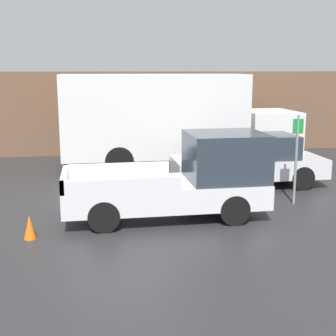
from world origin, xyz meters
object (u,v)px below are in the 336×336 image
at_px(pickup_truck, 187,179).
at_px(newspaper_box, 151,143).
at_px(car, 250,160).
at_px(delivery_truck, 169,118).
at_px(parking_sign, 296,155).
at_px(traffic_cone, 30,227).

bearing_deg(pickup_truck, newspaper_box, 88.10).
relative_size(pickup_truck, car, 1.04).
xyz_separation_m(car, delivery_truck, (-2.04, 3.44, 1.04)).
relative_size(parking_sign, newspaper_box, 2.54).
distance_m(delivery_truck, parking_sign, 6.25).
distance_m(pickup_truck, traffic_cone, 3.96).
distance_m(newspaper_box, traffic_cone, 10.89).
distance_m(delivery_truck, traffic_cone, 8.66).
xyz_separation_m(car, newspaper_box, (-2.36, 6.24, -0.35)).
distance_m(car, traffic_cone, 7.51).
distance_m(parking_sign, newspaper_box, 9.00).
bearing_deg(delivery_truck, traffic_cone, -120.91).
xyz_separation_m(delivery_truck, newspaper_box, (-0.31, 2.80, -1.39)).
height_order(car, delivery_truck, delivery_truck).
bearing_deg(delivery_truck, pickup_truck, -95.56).
bearing_deg(delivery_truck, car, -59.26).
height_order(car, traffic_cone, car).
relative_size(delivery_truck, traffic_cone, 16.26).
bearing_deg(parking_sign, traffic_cone, -166.85).
xyz_separation_m(newspaper_box, traffic_cone, (-4.06, -10.10, -0.21)).
bearing_deg(parking_sign, pickup_truck, -169.40).
relative_size(pickup_truck, parking_sign, 2.03).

